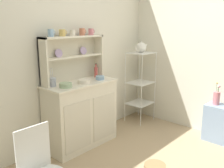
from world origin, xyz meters
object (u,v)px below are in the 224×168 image
utensil_jar (53,82)px  jam_bottle (96,72)px  bakers_rack (140,79)px  side_shelf_blue (222,124)px  cup_sky_0 (51,33)px  porcelain_teapot (141,47)px  hutch_cabinet (81,113)px  bowl_mixing_large (66,85)px  flower_vase (217,97)px  wire_chair (40,167)px  hutch_shelf_unit (72,55)px

utensil_jar → jam_bottle: bearing=0.6°
bakers_rack → side_shelf_blue: (0.13, -1.35, -0.47)m
cup_sky_0 → porcelain_teapot: cup_sky_0 is taller
porcelain_teapot → bakers_rack: bearing=-0.0°
hutch_cabinet → bowl_mixing_large: (-0.29, -0.07, 0.46)m
jam_bottle → flower_vase: size_ratio=0.61×
wire_chair → flower_vase: bearing=-22.8°
bakers_rack → utensil_jar: (-1.64, 0.13, 0.22)m
cup_sky_0 → side_shelf_blue: bearing=-41.3°
hutch_cabinet → wire_chair: bearing=-144.5°
hutch_shelf_unit → flower_vase: size_ratio=2.90×
hutch_shelf_unit → wire_chair: bearing=-139.5°
hutch_shelf_unit → bakers_rack: (1.27, -0.22, -0.52)m
hutch_cabinet → porcelain_teapot: size_ratio=3.95×
hutch_cabinet → jam_bottle: 0.64m
hutch_cabinet → jam_bottle: size_ratio=5.07×
wire_chair → utensil_jar: (0.78, 0.90, 0.43)m
utensil_jar → porcelain_teapot: porcelain_teapot is taller
bakers_rack → bowl_mixing_large: bearing=-179.4°
hutch_cabinet → wire_chair: hutch_cabinet is taller
bowl_mixing_large → utensil_jar: utensil_jar is taller
bowl_mixing_large → cup_sky_0: bearing=100.6°
hutch_cabinet → utensil_jar: bearing=168.1°
hutch_shelf_unit → utensil_jar: 0.48m
porcelain_teapot → flower_vase: (0.13, -1.23, -0.63)m
hutch_shelf_unit → bakers_rack: size_ratio=0.79×
hutch_shelf_unit → jam_bottle: 0.47m
wire_chair → bowl_mixing_large: 1.21m
bowl_mixing_large → jam_bottle: bearing=13.5°
hutch_cabinet → side_shelf_blue: (1.41, -1.41, -0.19)m
cup_sky_0 → bakers_rack: bearing=-6.3°
porcelain_teapot → flower_vase: size_ratio=0.79×
bakers_rack → utensil_jar: bearing=175.3°
hutch_shelf_unit → side_shelf_blue: bearing=-48.1°
jam_bottle → porcelain_teapot: porcelain_teapot is taller
side_shelf_blue → bakers_rack: bearing=95.6°
bakers_rack → porcelain_teapot: porcelain_teapot is taller
utensil_jar → porcelain_teapot: size_ratio=0.90×
jam_bottle → porcelain_teapot: (0.90, -0.14, 0.29)m
side_shelf_blue → utensil_jar: size_ratio=2.31×
hutch_cabinet → porcelain_teapot: (1.27, -0.06, 0.81)m
hutch_shelf_unit → utensil_jar: (-0.37, -0.08, -0.30)m
side_shelf_blue → jam_bottle: (-1.03, 1.49, 0.71)m
cup_sky_0 → flower_vase: (1.74, -1.41, -0.91)m
hutch_cabinet → hutch_shelf_unit: bearing=90.0°
porcelain_teapot → hutch_shelf_unit: bearing=170.3°
hutch_cabinet → utensil_jar: utensil_jar is taller
cup_sky_0 → flower_vase: cup_sky_0 is taller
side_shelf_blue → utensil_jar: bearing=140.2°
cup_sky_0 → hutch_shelf_unit: bearing=6.8°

